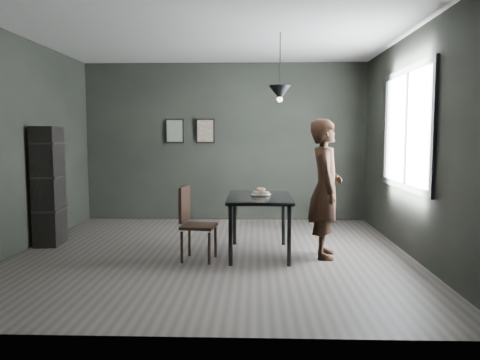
{
  "coord_description": "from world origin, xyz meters",
  "views": [
    {
      "loc": [
        0.55,
        -5.87,
        1.51
      ],
      "look_at": [
        0.35,
        0.05,
        0.95
      ],
      "focal_mm": 35.0,
      "sensor_mm": 36.0,
      "label": 1
    }
  ],
  "objects_px": {
    "white_plate": "(261,195)",
    "wood_chair": "(192,218)",
    "shelf_unit": "(49,186)",
    "cafe_table": "(260,202)",
    "pendant_lamp": "(280,93)",
    "woman": "(325,189)"
  },
  "relations": [
    {
      "from": "wood_chair",
      "to": "shelf_unit",
      "type": "distance_m",
      "value": 2.26
    },
    {
      "from": "white_plate",
      "to": "shelf_unit",
      "type": "distance_m",
      "value": 2.96
    },
    {
      "from": "cafe_table",
      "to": "white_plate",
      "type": "bearing_deg",
      "value": 77.49
    },
    {
      "from": "woman",
      "to": "pendant_lamp",
      "type": "distance_m",
      "value": 1.33
    },
    {
      "from": "shelf_unit",
      "to": "cafe_table",
      "type": "bearing_deg",
      "value": -15.55
    },
    {
      "from": "shelf_unit",
      "to": "white_plate",
      "type": "bearing_deg",
      "value": -14.0
    },
    {
      "from": "cafe_table",
      "to": "shelf_unit",
      "type": "xyz_separation_m",
      "value": [
        -2.92,
        0.47,
        0.15
      ]
    },
    {
      "from": "wood_chair",
      "to": "shelf_unit",
      "type": "relative_size",
      "value": 0.55
    },
    {
      "from": "woman",
      "to": "white_plate",
      "type": "bearing_deg",
      "value": 82.48
    },
    {
      "from": "cafe_table",
      "to": "pendant_lamp",
      "type": "xyz_separation_m",
      "value": [
        0.25,
        0.1,
        1.38
      ]
    },
    {
      "from": "cafe_table",
      "to": "shelf_unit",
      "type": "distance_m",
      "value": 2.96
    },
    {
      "from": "white_plate",
      "to": "wood_chair",
      "type": "relative_size",
      "value": 0.25
    },
    {
      "from": "white_plate",
      "to": "wood_chair",
      "type": "xyz_separation_m",
      "value": [
        -0.83,
        -0.37,
        -0.24
      ]
    },
    {
      "from": "wood_chair",
      "to": "pendant_lamp",
      "type": "bearing_deg",
      "value": 28.01
    },
    {
      "from": "cafe_table",
      "to": "wood_chair",
      "type": "bearing_deg",
      "value": -160.12
    },
    {
      "from": "white_plate",
      "to": "woman",
      "type": "relative_size",
      "value": 0.13
    },
    {
      "from": "wood_chair",
      "to": "pendant_lamp",
      "type": "height_order",
      "value": "pendant_lamp"
    },
    {
      "from": "white_plate",
      "to": "wood_chair",
      "type": "distance_m",
      "value": 0.95
    },
    {
      "from": "shelf_unit",
      "to": "woman",
      "type": "bearing_deg",
      "value": -14.96
    },
    {
      "from": "wood_chair",
      "to": "pendant_lamp",
      "type": "relative_size",
      "value": 1.04
    },
    {
      "from": "pendant_lamp",
      "to": "shelf_unit",
      "type": "bearing_deg",
      "value": 173.3
    },
    {
      "from": "cafe_table",
      "to": "white_plate",
      "type": "relative_size",
      "value": 5.22
    }
  ]
}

